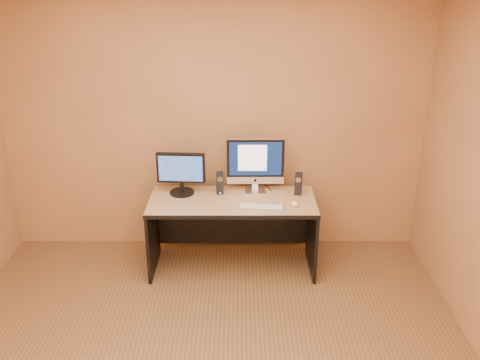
# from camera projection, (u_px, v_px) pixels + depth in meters

# --- Properties ---
(walls) EXTENTS (4.00, 4.00, 2.60)m
(walls) POSITION_uv_depth(u_px,v_px,m) (199.00, 212.00, 3.18)
(walls) COLOR #AB7245
(walls) RESTS_ON ground
(desk) EXTENTS (1.50, 0.66, 0.69)m
(desk) POSITION_uv_depth(u_px,v_px,m) (232.00, 234.00, 4.93)
(desk) COLOR #AC7F56
(desk) RESTS_ON ground
(imac) EXTENTS (0.54, 0.20, 0.52)m
(imac) POSITION_uv_depth(u_px,v_px,m) (255.00, 165.00, 4.89)
(imac) COLOR silver
(imac) RESTS_ON desk
(second_monitor) EXTENTS (0.46, 0.25, 0.39)m
(second_monitor) POSITION_uv_depth(u_px,v_px,m) (181.00, 174.00, 4.86)
(second_monitor) COLOR black
(second_monitor) RESTS_ON desk
(speaker_left) EXTENTS (0.07, 0.07, 0.21)m
(speaker_left) POSITION_uv_depth(u_px,v_px,m) (220.00, 183.00, 4.90)
(speaker_left) COLOR black
(speaker_left) RESTS_ON desk
(speaker_right) EXTENTS (0.08, 0.08, 0.21)m
(speaker_right) POSITION_uv_depth(u_px,v_px,m) (298.00, 184.00, 4.88)
(speaker_right) COLOR black
(speaker_right) RESTS_ON desk
(keyboard) EXTENTS (0.41, 0.16, 0.02)m
(keyboard) POSITION_uv_depth(u_px,v_px,m) (261.00, 207.00, 4.65)
(keyboard) COLOR #B6B6BA
(keyboard) RESTS_ON desk
(mouse) EXTENTS (0.07, 0.10, 0.03)m
(mouse) POSITION_uv_depth(u_px,v_px,m) (295.00, 204.00, 4.69)
(mouse) COLOR white
(mouse) RESTS_ON desk
(cable_a) EXTENTS (0.08, 0.20, 0.01)m
(cable_a) POSITION_uv_depth(u_px,v_px,m) (268.00, 187.00, 5.06)
(cable_a) COLOR black
(cable_a) RESTS_ON desk
(cable_b) EXTENTS (0.08, 0.16, 0.01)m
(cable_b) POSITION_uv_depth(u_px,v_px,m) (253.00, 187.00, 5.06)
(cable_b) COLOR black
(cable_b) RESTS_ON desk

